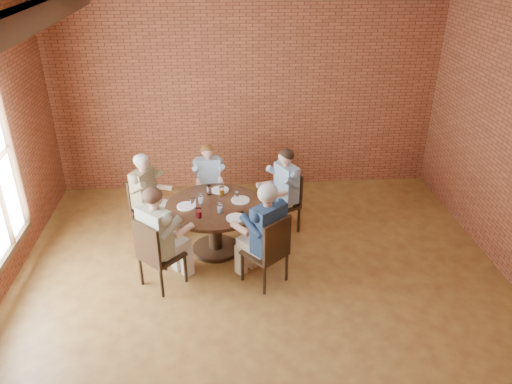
{
  "coord_description": "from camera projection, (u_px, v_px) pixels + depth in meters",
  "views": [
    {
      "loc": [
        -0.46,
        -4.68,
        4.05
      ],
      "look_at": [
        -0.03,
        1.0,
        1.11
      ],
      "focal_mm": 35.0,
      "sensor_mm": 36.0,
      "label": 1
    }
  ],
  "objects": [
    {
      "name": "glass_e",
      "position": [
        193.0,
        203.0,
        6.76
      ],
      "size": [
        0.07,
        0.07,
        0.14
      ],
      "primitive_type": "cylinder",
      "color": "white",
      "rests_on": "dining_table"
    },
    {
      "name": "diner_c",
      "position": [
        148.0,
        196.0,
        7.3
      ],
      "size": [
        0.79,
        0.74,
        1.3
      ],
      "primitive_type": null,
      "rotation": [
        0.0,
        0.0,
        1.09
      ],
      "color": "brown",
      "rests_on": "floor"
    },
    {
      "name": "smartphone",
      "position": [
        242.0,
        214.0,
        6.62
      ],
      "size": [
        0.1,
        0.16,
        0.01
      ],
      "primitive_type": "cube",
      "rotation": [
        0.0,
        0.0,
        0.19
      ],
      "color": "black",
      "rests_on": "dining_table"
    },
    {
      "name": "glass_f",
      "position": [
        199.0,
        213.0,
        6.52
      ],
      "size": [
        0.07,
        0.07,
        0.14
      ],
      "primitive_type": "cylinder",
      "color": "white",
      "rests_on": "dining_table"
    },
    {
      "name": "glass_b",
      "position": [
        222.0,
        191.0,
        7.07
      ],
      "size": [
        0.07,
        0.07,
        0.14
      ],
      "primitive_type": "cylinder",
      "color": "white",
      "rests_on": "dining_table"
    },
    {
      "name": "chair_c",
      "position": [
        144.0,
        204.0,
        7.4
      ],
      "size": [
        0.56,
        0.56,
        0.92
      ],
      "rotation": [
        0.0,
        0.0,
        1.09
      ],
      "color": "black",
      "rests_on": "floor"
    },
    {
      "name": "plate_b",
      "position": [
        220.0,
        190.0,
        7.24
      ],
      "size": [
        0.26,
        0.26,
        0.01
      ],
      "primitive_type": "cylinder",
      "color": "white",
      "rests_on": "dining_table"
    },
    {
      "name": "glass_d",
      "position": [
        201.0,
        199.0,
        6.87
      ],
      "size": [
        0.07,
        0.07,
        0.14
      ],
      "primitive_type": "cylinder",
      "color": "white",
      "rests_on": "dining_table"
    },
    {
      "name": "diner_d",
      "position": [
        160.0,
        237.0,
        6.21
      ],
      "size": [
        0.9,
        0.9,
        1.4
      ],
      "primitive_type": null,
      "rotation": [
        0.0,
        0.0,
        2.38
      ],
      "color": "tan",
      "rests_on": "floor"
    },
    {
      "name": "plate_c",
      "position": [
        186.0,
        206.0,
        6.81
      ],
      "size": [
        0.26,
        0.26,
        0.01
      ],
      "primitive_type": "cylinder",
      "color": "white",
      "rests_on": "dining_table"
    },
    {
      "name": "plate_d",
      "position": [
        236.0,
        218.0,
        6.53
      ],
      "size": [
        0.26,
        0.26,
        0.01
      ],
      "primitive_type": "cylinder",
      "color": "white",
      "rests_on": "dining_table"
    },
    {
      "name": "ceiling",
      "position": [
        268.0,
        17.0,
        4.48
      ],
      "size": [
        7.0,
        7.0,
        0.0
      ],
      "primitive_type": "plane",
      "rotation": [
        3.14,
        0.0,
        0.0
      ],
      "color": "silver",
      "rests_on": "wall_back"
    },
    {
      "name": "floor",
      "position": [
        265.0,
        311.0,
        6.04
      ],
      "size": [
        7.0,
        7.0,
        0.0
      ],
      "primitive_type": "plane",
      "color": "olive",
      "rests_on": "ground"
    },
    {
      "name": "chair_b",
      "position": [
        209.0,
        188.0,
        7.9
      ],
      "size": [
        0.41,
        0.41,
        0.88
      ],
      "rotation": [
        0.0,
        0.0,
        0.09
      ],
      "color": "black",
      "rests_on": "floor"
    },
    {
      "name": "glass_g",
      "position": [
        220.0,
        208.0,
        6.64
      ],
      "size": [
        0.07,
        0.07,
        0.14
      ],
      "primitive_type": "cylinder",
      "color": "white",
      "rests_on": "dining_table"
    },
    {
      "name": "diner_a",
      "position": [
        283.0,
        191.0,
        7.41
      ],
      "size": [
        0.81,
        0.75,
        1.32
      ],
      "primitive_type": null,
      "rotation": [
        0.0,
        0.0,
        -1.12
      ],
      "color": "#3B689A",
      "rests_on": "floor"
    },
    {
      "name": "dining_table",
      "position": [
        215.0,
        219.0,
        6.97
      ],
      "size": [
        1.34,
        1.34,
        0.75
      ],
      "color": "black",
      "rests_on": "floor"
    },
    {
      "name": "wall_back",
      "position": [
        247.0,
        93.0,
        8.36
      ],
      "size": [
        7.0,
        0.0,
        7.0
      ],
      "primitive_type": "plane",
      "rotation": [
        1.57,
        0.0,
        0.0
      ],
      "color": "brown",
      "rests_on": "ground"
    },
    {
      "name": "diner_e",
      "position": [
        265.0,
        234.0,
        6.26
      ],
      "size": [
        0.9,
        0.92,
        1.42
      ],
      "primitive_type": null,
      "rotation": [
        0.0,
        0.0,
        3.84
      ],
      "color": "#1A2D4A",
      "rests_on": "floor"
    },
    {
      "name": "glass_a",
      "position": [
        237.0,
        197.0,
        6.93
      ],
      "size": [
        0.07,
        0.07,
        0.14
      ],
      "primitive_type": "cylinder",
      "color": "white",
      "rests_on": "dining_table"
    },
    {
      "name": "chair_d",
      "position": [
        155.0,
        253.0,
        6.23
      ],
      "size": [
        0.65,
        0.65,
        0.98
      ],
      "rotation": [
        0.0,
        0.0,
        2.38
      ],
      "color": "black",
      "rests_on": "floor"
    },
    {
      "name": "glass_c",
      "position": [
        209.0,
        190.0,
        7.1
      ],
      "size": [
        0.07,
        0.07,
        0.14
      ],
      "primitive_type": "cylinder",
      "color": "white",
      "rests_on": "dining_table"
    },
    {
      "name": "plate_a",
      "position": [
        240.0,
        200.0,
        6.97
      ],
      "size": [
        0.26,
        0.26,
        0.01
      ],
      "primitive_type": "cylinder",
      "color": "white",
      "rests_on": "dining_table"
    },
    {
      "name": "chair_a",
      "position": [
        287.0,
        199.0,
        7.52
      ],
      "size": [
        0.56,
        0.56,
        0.93
      ],
      "rotation": [
        0.0,
        0.0,
        -1.12
      ],
      "color": "black",
      "rests_on": "floor"
    },
    {
      "name": "chair_e",
      "position": [
        270.0,
        249.0,
        6.29
      ],
      "size": [
        0.66,
        0.66,
        0.98
      ],
      "rotation": [
        0.0,
        0.0,
        3.84
      ],
      "color": "black",
      "rests_on": "floor"
    },
    {
      "name": "diner_b",
      "position": [
        209.0,
        183.0,
        7.78
      ],
      "size": [
        0.52,
        0.61,
        1.23
      ],
      "primitive_type": null,
      "rotation": [
        0.0,
        0.0,
        0.09
      ],
      "color": "#8CA2B2",
      "rests_on": "floor"
    }
  ]
}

